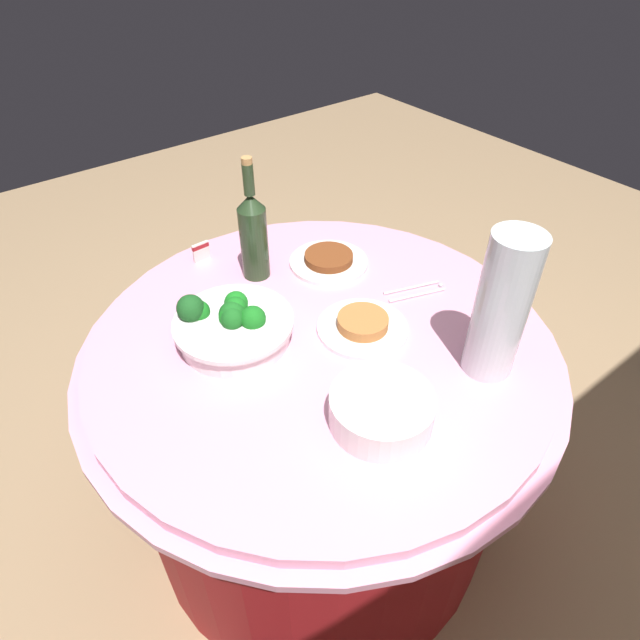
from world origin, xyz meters
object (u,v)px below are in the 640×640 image
wine_bottle (253,234)px  serving_tongs (416,291)px  decorative_fruit_vase (499,315)px  food_plate_stir_fry (329,260)px  broccoli_bowl (232,325)px  plate_stack (381,409)px  food_plate_peanuts (363,326)px  label_placard_front (201,251)px

wine_bottle → serving_tongs: bearing=131.4°
decorative_fruit_vase → food_plate_stir_fry: (0.02, -0.54, -0.14)m
serving_tongs → wine_bottle: bearing=-48.6°
serving_tongs → broccoli_bowl: bearing=-15.8°
plate_stack → food_plate_peanuts: plate_stack is taller
food_plate_peanuts → food_plate_stir_fry: food_plate_peanuts is taller
food_plate_stir_fry → plate_stack: bearing=61.9°
food_plate_stir_fry → food_plate_peanuts: bearing=67.4°
plate_stack → decorative_fruit_vase: bearing=174.1°
serving_tongs → label_placard_front: bearing=-52.3°
decorative_fruit_vase → plate_stack: bearing=-5.9°
food_plate_stir_fry → label_placard_front: (0.27, -0.24, 0.02)m
wine_bottle → food_plate_stir_fry: size_ratio=1.53×
broccoli_bowl → decorative_fruit_vase: (-0.40, 0.43, 0.10)m
food_plate_peanuts → label_placard_front: 0.53m
wine_bottle → food_plate_stir_fry: wine_bottle is taller
decorative_fruit_vase → serving_tongs: (-0.08, -0.29, -0.14)m
broccoli_bowl → label_placard_front: size_ratio=5.09×
wine_bottle → food_plate_stir_fry: (-0.19, 0.08, -0.12)m
wine_bottle → label_placard_front: size_ratio=6.11×
plate_stack → food_plate_peanuts: bearing=-124.0°
serving_tongs → food_plate_stir_fry: food_plate_stir_fry is taller
decorative_fruit_vase → label_placard_front: decorative_fruit_vase is taller
serving_tongs → food_plate_peanuts: (0.21, 0.03, 0.01)m
decorative_fruit_vase → label_placard_front: bearing=-69.1°
broccoli_bowl → wine_bottle: (-0.19, -0.19, 0.09)m
wine_bottle → decorative_fruit_vase: bearing=108.8°
broccoli_bowl → food_plate_stir_fry: size_ratio=1.27×
wine_bottle → label_placard_front: (0.08, -0.16, -0.10)m
food_plate_peanuts → food_plate_stir_fry: 0.29m
food_plate_stir_fry → wine_bottle: bearing=-23.9°
serving_tongs → food_plate_peanuts: bearing=7.4°
plate_stack → serving_tongs: 0.46m
broccoli_bowl → food_plate_peanuts: 0.31m
plate_stack → food_plate_stir_fry: (-0.27, -0.51, -0.02)m
broccoli_bowl → decorative_fruit_vase: 0.59m
broccoli_bowl → plate_stack: (-0.11, 0.40, -0.01)m
food_plate_peanuts → serving_tongs: bearing=-172.6°
broccoli_bowl → food_plate_peanuts: bearing=148.1°
label_placard_front → broccoli_bowl: bearing=73.3°
plate_stack → food_plate_stir_fry: size_ratio=0.95×
plate_stack → food_plate_peanuts: 0.28m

